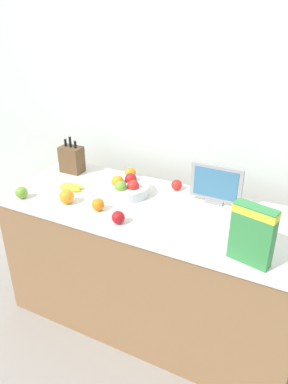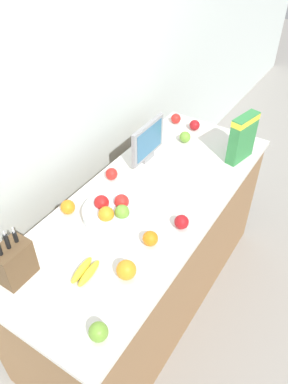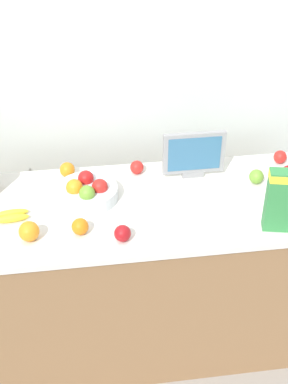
% 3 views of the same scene
% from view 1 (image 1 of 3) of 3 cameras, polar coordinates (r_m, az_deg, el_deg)
% --- Properties ---
extents(ground_plane, '(14.00, 14.00, 0.00)m').
position_cam_1_polar(ground_plane, '(2.77, 1.07, -18.33)').
color(ground_plane, gray).
extents(wall_back, '(9.00, 0.06, 2.60)m').
position_cam_1_polar(wall_back, '(2.58, 7.13, 11.70)').
color(wall_back, silver).
rests_on(wall_back, ground_plane).
extents(counter, '(1.86, 0.74, 0.88)m').
position_cam_1_polar(counter, '(2.48, 1.16, -11.15)').
color(counter, olive).
rests_on(counter, ground_plane).
extents(knife_block, '(0.16, 0.11, 0.28)m').
position_cam_1_polar(knife_block, '(2.71, -10.95, 4.95)').
color(knife_block, brown).
rests_on(knife_block, counter).
extents(small_monitor, '(0.31, 0.03, 0.25)m').
position_cam_1_polar(small_monitor, '(2.24, 10.92, 1.21)').
color(small_monitor, gray).
rests_on(small_monitor, counter).
extents(cereal_box, '(0.21, 0.11, 0.29)m').
position_cam_1_polar(cereal_box, '(1.77, 16.21, -5.93)').
color(cereal_box, '#338442').
rests_on(cereal_box, counter).
extents(fruit_bowl, '(0.29, 0.29, 0.12)m').
position_cam_1_polar(fruit_bowl, '(2.36, -2.75, 0.69)').
color(fruit_bowl, silver).
rests_on(fruit_bowl, counter).
extents(banana_bunch, '(0.16, 0.09, 0.04)m').
position_cam_1_polar(banana_bunch, '(2.47, -11.07, 0.74)').
color(banana_bunch, yellow).
rests_on(banana_bunch, counter).
extents(apple_near_bananas, '(0.07, 0.07, 0.07)m').
position_cam_1_polar(apple_near_bananas, '(2.15, 17.56, -3.74)').
color(apple_near_bananas, '#6B9E33').
rests_on(apple_near_bananas, counter).
extents(apple_middle, '(0.07, 0.07, 0.07)m').
position_cam_1_polar(apple_middle, '(2.06, -3.95, -3.88)').
color(apple_middle, '#A31419').
rests_on(apple_middle, counter).
extents(apple_leftmost, '(0.07, 0.07, 0.07)m').
position_cam_1_polar(apple_leftmost, '(2.42, 4.99, 1.09)').
color(apple_leftmost, red).
rests_on(apple_leftmost, counter).
extents(apple_rear, '(0.08, 0.08, 0.08)m').
position_cam_1_polar(apple_rear, '(2.43, -18.18, -0.07)').
color(apple_rear, '#6B9E33').
rests_on(apple_rear, counter).
extents(orange_front_left, '(0.08, 0.08, 0.08)m').
position_cam_1_polar(orange_front_left, '(2.57, -2.09, 2.89)').
color(orange_front_left, orange).
rests_on(orange_front_left, counter).
extents(orange_mid_left, '(0.07, 0.07, 0.07)m').
position_cam_1_polar(orange_mid_left, '(2.19, -7.01, -1.91)').
color(orange_mid_left, orange).
rests_on(orange_mid_left, counter).
extents(orange_near_bowl, '(0.09, 0.09, 0.09)m').
position_cam_1_polar(orange_near_bowl, '(2.30, -11.71, -0.68)').
color(orange_near_bowl, orange).
rests_on(orange_near_bowl, counter).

